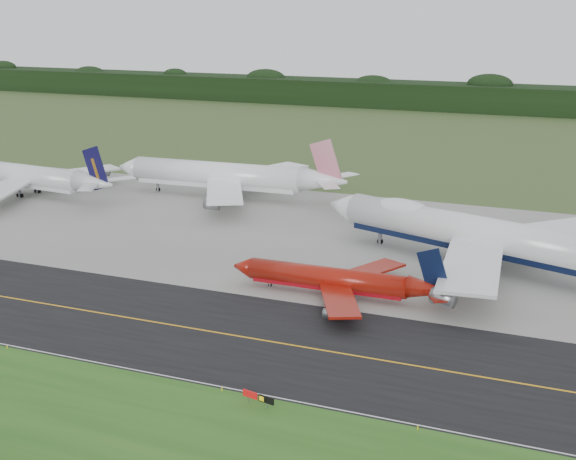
# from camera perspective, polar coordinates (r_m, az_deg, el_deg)

# --- Properties ---
(ground) EXTENTS (600.00, 600.00, 0.00)m
(ground) POSITION_cam_1_polar(r_m,az_deg,el_deg) (122.78, -3.12, -6.81)
(ground) COLOR #415226
(ground) RESTS_ON ground
(grass_verge) EXTENTS (400.00, 30.00, 0.01)m
(grass_verge) POSITION_cam_1_polar(r_m,az_deg,el_deg) (95.61, -12.43, -14.09)
(grass_verge) COLOR #25581A
(grass_verge) RESTS_ON ground
(taxiway) EXTENTS (400.00, 32.00, 0.02)m
(taxiway) POSITION_cam_1_polar(r_m,az_deg,el_deg) (119.46, -3.95, -7.47)
(taxiway) COLOR black
(taxiway) RESTS_ON ground
(apron) EXTENTS (400.00, 78.00, 0.01)m
(apron) POSITION_cam_1_polar(r_m,az_deg,el_deg) (167.64, 4.37, -0.62)
(apron) COLOR gray
(apron) RESTS_ON ground
(taxiway_centreline) EXTENTS (400.00, 0.40, 0.00)m
(taxiway_centreline) POSITION_cam_1_polar(r_m,az_deg,el_deg) (119.45, -3.95, -7.46)
(taxiway_centreline) COLOR orange
(taxiway_centreline) RESTS_ON taxiway
(taxiway_edge_line) EXTENTS (400.00, 0.25, 0.00)m
(taxiway_edge_line) POSITION_cam_1_polar(r_m,az_deg,el_deg) (107.07, -7.68, -10.43)
(taxiway_edge_line) COLOR silver
(taxiway_edge_line) RESTS_ON taxiway
(horizon_treeline) EXTENTS (700.00, 25.00, 12.00)m
(horizon_treeline) POSITION_cam_1_polar(r_m,az_deg,el_deg) (381.47, 15.00, 8.90)
(horizon_treeline) COLOR black
(horizon_treeline) RESTS_ON ground
(jet_ba_747) EXTENTS (70.04, 56.46, 18.12)m
(jet_ba_747) POSITION_cam_1_polar(r_m,az_deg,el_deg) (151.70, 13.53, -0.35)
(jet_ba_747) COLOR white
(jet_ba_747) RESTS_ON ground
(jet_red_737) EXTENTS (38.13, 31.22, 10.33)m
(jet_red_737) POSITION_cam_1_polar(r_m,az_deg,el_deg) (133.75, 3.66, -3.59)
(jet_red_737) COLOR maroon
(jet_red_737) RESTS_ON ground
(jet_navy_gold) EXTENTS (56.84, 49.24, 14.66)m
(jet_navy_gold) POSITION_cam_1_polar(r_m,az_deg,el_deg) (215.63, -18.07, 3.63)
(jet_navy_gold) COLOR silver
(jet_navy_gold) RESTS_ON ground
(jet_star_tail) EXTENTS (62.47, 52.32, 16.49)m
(jet_star_tail) POSITION_cam_1_polar(r_m,az_deg,el_deg) (202.57, -4.23, 3.83)
(jet_star_tail) COLOR white
(jet_star_tail) RESTS_ON ground
(taxiway_sign) EXTENTS (4.54, 1.15, 1.53)m
(taxiway_sign) POSITION_cam_1_polar(r_m,az_deg,el_deg) (99.35, -2.14, -11.79)
(taxiway_sign) COLOR slate
(taxiway_sign) RESTS_ON ground
(edge_marker_left) EXTENTS (0.16, 0.16, 0.50)m
(edge_marker_left) POSITION_cam_1_polar(r_m,az_deg,el_deg) (121.39, -19.34, -7.86)
(edge_marker_left) COLOR yellow
(edge_marker_left) RESTS_ON ground
(edge_marker_center) EXTENTS (0.16, 0.16, 0.50)m
(edge_marker_center) POSITION_cam_1_polar(r_m,az_deg,el_deg) (103.31, -4.73, -11.22)
(edge_marker_center) COLOR yellow
(edge_marker_center) RESTS_ON ground
(edge_marker_right) EXTENTS (0.16, 0.16, 0.50)m
(edge_marker_right) POSITION_cam_1_polar(r_m,az_deg,el_deg) (95.71, 9.21, -13.71)
(edge_marker_right) COLOR yellow
(edge_marker_right) RESTS_ON ground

